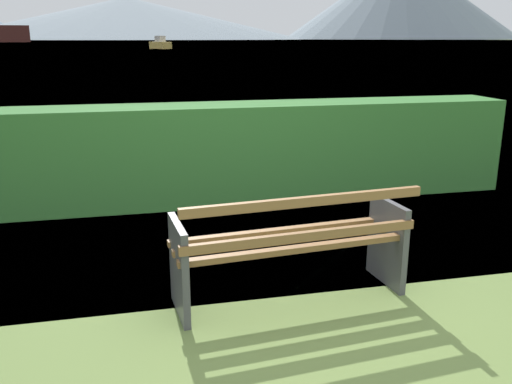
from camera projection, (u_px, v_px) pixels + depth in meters
name	position (u px, v px, depth m)	size (l,w,h in m)	color
ground_plane	(288.00, 295.00, 4.13)	(1400.00, 1400.00, 0.00)	olive
water_surface	(130.00, 41.00, 294.85)	(620.00, 620.00, 0.00)	slate
park_bench	(292.00, 245.00, 3.96)	(1.77, 0.72, 0.87)	olive
hedge_row	(227.00, 153.00, 6.45)	(6.87, 0.71, 1.14)	#387A33
sailboat_mid	(160.00, 44.00, 93.06)	(3.67, 4.74, 2.17)	gold
distant_hills	(139.00, 2.00, 544.31)	(788.97, 367.98, 88.52)	slate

